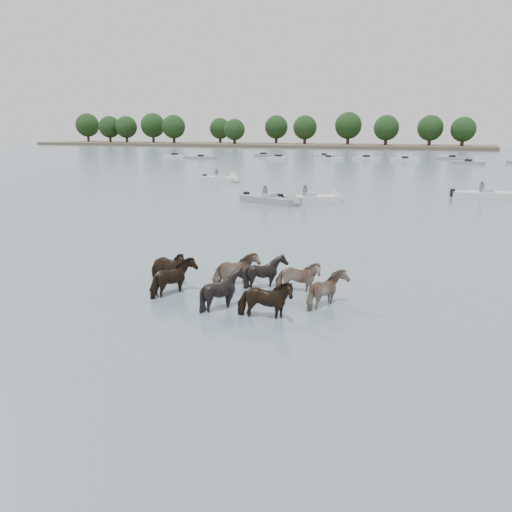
% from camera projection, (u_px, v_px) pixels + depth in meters
% --- Properties ---
extents(ground, '(400.00, 400.00, 0.00)m').
position_uv_depth(ground, '(228.00, 304.00, 15.70)').
color(ground, slate).
rests_on(ground, ground).
extents(shoreline, '(160.00, 30.00, 1.00)m').
position_uv_depth(shoreline, '(244.00, 145.00, 176.32)').
color(shoreline, '#4C4233').
rests_on(shoreline, ground).
extents(pony_herd, '(7.38, 3.96, 1.43)m').
position_uv_depth(pony_herd, '(241.00, 283.00, 16.38)').
color(pony_herd, black).
rests_on(pony_herd, ground).
extents(motorboat_a, '(5.05, 3.76, 1.92)m').
position_uv_depth(motorboat_a, '(320.00, 199.00, 38.16)').
color(motorboat_a, silver).
rests_on(motorboat_a, ground).
extents(motorboat_b, '(5.32, 2.96, 1.92)m').
position_uv_depth(motorboat_b, '(278.00, 201.00, 37.28)').
color(motorboat_b, gray).
rests_on(motorboat_b, ground).
extents(motorboat_c, '(5.86, 2.78, 1.92)m').
position_uv_depth(motorboat_c, '(497.00, 195.00, 40.52)').
color(motorboat_c, silver).
rests_on(motorboat_c, ground).
extents(motorboat_f, '(4.89, 2.36, 1.92)m').
position_uv_depth(motorboat_f, '(226.00, 179.00, 53.57)').
color(motorboat_f, silver).
rests_on(motorboat_f, ground).
extents(distant_flotilla, '(107.45, 27.22, 0.93)m').
position_uv_depth(distant_flotilla, '(443.00, 161.00, 86.22)').
color(distant_flotilla, silver).
rests_on(distant_flotilla, ground).
extents(treeline, '(148.81, 21.50, 12.03)m').
position_uv_depth(treeline, '(223.00, 127.00, 177.57)').
color(treeline, '#382619').
rests_on(treeline, ground).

